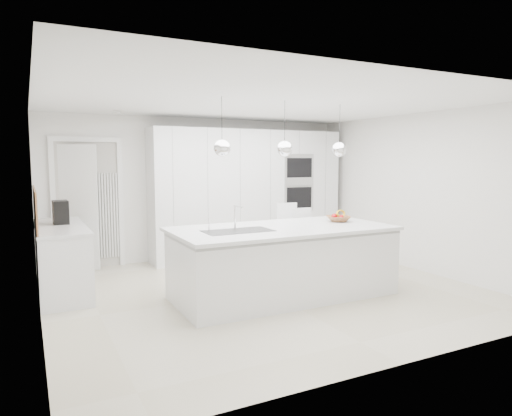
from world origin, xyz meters
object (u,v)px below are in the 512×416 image
island_base (284,263)px  fruit_bowl (338,219)px  espresso_machine (61,212)px  bar_stool_left (291,239)px  bar_stool_right (306,242)px

island_base → fruit_bowl: 1.10m
island_base → espresso_machine: 3.10m
espresso_machine → bar_stool_left: (3.24, -0.67, -0.52)m
island_base → bar_stool_right: 1.24m
island_base → espresso_machine: size_ratio=8.87×
fruit_bowl → espresso_machine: size_ratio=1.04×
island_base → fruit_bowl: (0.97, 0.14, 0.51)m
bar_stool_left → bar_stool_right: (0.19, -0.15, -0.04)m
bar_stool_left → espresso_machine: bearing=173.8°
island_base → espresso_machine: bearing=146.6°
fruit_bowl → bar_stool_right: size_ratio=0.33×
espresso_machine → island_base: bearing=-35.2°
espresso_machine → bar_stool_left: bearing=-13.5°
bar_stool_left → bar_stool_right: 0.24m
island_base → fruit_bowl: fruit_bowl is taller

